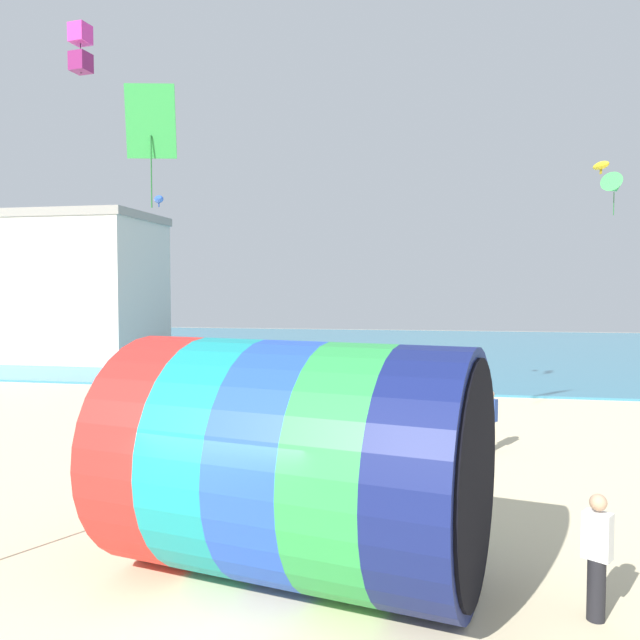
# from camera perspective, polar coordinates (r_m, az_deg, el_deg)

# --- Properties ---
(ground_plane) EXTENTS (120.00, 120.00, 0.00)m
(ground_plane) POSITION_cam_1_polar(r_m,az_deg,el_deg) (9.93, -7.84, -24.02)
(ground_plane) COLOR beige
(sea) EXTENTS (120.00, 40.00, 0.10)m
(sea) POSITION_cam_1_polar(r_m,az_deg,el_deg) (46.86, 7.11, -2.59)
(sea) COLOR teal
(sea) RESTS_ON ground
(giant_inflatable_tube) EXTENTS (6.11, 4.74, 3.69)m
(giant_inflatable_tube) POSITION_cam_1_polar(r_m,az_deg,el_deg) (9.84, -2.06, -12.69)
(giant_inflatable_tube) COLOR red
(giant_inflatable_tube) RESTS_ON ground
(kite_handler) EXTENTS (0.42, 0.38, 1.73)m
(kite_handler) POSITION_cam_1_polar(r_m,az_deg,el_deg) (9.73, 24.00, -19.08)
(kite_handler) COLOR black
(kite_handler) RESTS_ON ground
(kite_yellow_parafoil) EXTENTS (0.56, 0.88, 0.42)m
(kite_yellow_parafoil) POSITION_cam_1_polar(r_m,az_deg,el_deg) (23.32, 24.30, 12.75)
(kite_yellow_parafoil) COLOR yellow
(kite_magenta_box) EXTENTS (0.69, 0.69, 1.75)m
(kite_magenta_box) POSITION_cam_1_polar(r_m,az_deg,el_deg) (25.32, -21.05, 22.18)
(kite_magenta_box) COLOR #D1339E
(kite_blue_parafoil) EXTENTS (0.77, 0.84, 0.44)m
(kite_blue_parafoil) POSITION_cam_1_polar(r_m,az_deg,el_deg) (23.02, -14.53, 10.64)
(kite_blue_parafoil) COLOR blue
(kite_green_diamond) EXTENTS (1.18, 0.48, 2.82)m
(kite_green_diamond) POSITION_cam_1_polar(r_m,az_deg,el_deg) (15.65, -15.22, 17.02)
(kite_green_diamond) COLOR green
(kite_green_delta) EXTENTS (1.15, 1.24, 1.54)m
(kite_green_delta) POSITION_cam_1_polar(r_m,az_deg,el_deg) (25.58, 25.30, 10.98)
(kite_green_delta) COLOR green
(bystander_near_water) EXTENTS (0.42, 0.37, 1.69)m
(bystander_near_water) POSITION_cam_1_polar(r_m,az_deg,el_deg) (18.07, 15.28, -8.80)
(bystander_near_water) COLOR black
(bystander_near_water) RESTS_ON ground
(promenade_building) EXTENTS (14.18, 7.10, 9.10)m
(promenade_building) POSITION_cam_1_polar(r_m,az_deg,el_deg) (42.86, -23.95, 2.71)
(promenade_building) COLOR silver
(promenade_building) RESTS_ON ground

